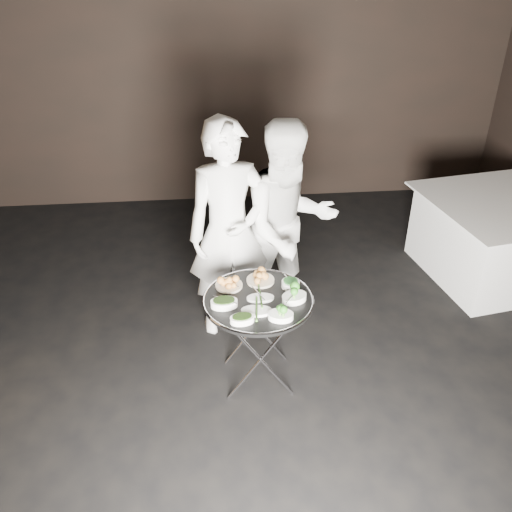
{
  "coord_description": "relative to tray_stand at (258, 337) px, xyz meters",
  "views": [
    {
      "loc": [
        -0.38,
        -2.54,
        2.81
      ],
      "look_at": [
        -0.09,
        0.52,
        0.95
      ],
      "focal_mm": 38.0,
      "sensor_mm": 36.0,
      "label": 1
    }
  ],
  "objects": [
    {
      "name": "potato_plate_b",
      "position": [
        0.04,
        0.21,
        0.35
      ],
      "size": [
        0.19,
        0.19,
        0.07
      ],
      "rotation": [
        0.0,
        0.0,
        0.21
      ],
      "color": "beige",
      "rests_on": "serving_tray"
    },
    {
      "name": "floor",
      "position": [
        0.09,
        -0.37,
        -0.41
      ],
      "size": [
        6.0,
        7.0,
        0.05
      ],
      "primitive_type": "cube",
      "color": "black",
      "rests_on": "ground"
    },
    {
      "name": "dining_table",
      "position": [
        2.33,
        1.2,
        -0.01
      ],
      "size": [
        1.3,
        1.3,
        0.74
      ],
      "rotation": [
        0.0,
        0.0,
        0.17
      ],
      "color": "silver",
      "rests_on": "floor"
    },
    {
      "name": "potato_plate_a",
      "position": [
        -0.18,
        0.17,
        0.35
      ],
      "size": [
        0.19,
        0.19,
        0.07
      ],
      "rotation": [
        0.0,
        0.0,
        0.1
      ],
      "color": "beige",
      "rests_on": "serving_tray"
    },
    {
      "name": "greens_bowl",
      "position": [
        0.23,
        0.12,
        0.35
      ],
      "size": [
        0.13,
        0.13,
        0.07
      ],
      "rotation": [
        0.0,
        0.0,
        0.43
      ],
      "color": "white",
      "rests_on": "serving_tray"
    },
    {
      "name": "wall_back",
      "position": [
        0.09,
        3.16,
        1.11
      ],
      "size": [
        6.0,
        0.05,
        3.0
      ],
      "primitive_type": "cube",
      "color": "black",
      "rests_on": "floor"
    },
    {
      "name": "waiter_left",
      "position": [
        -0.15,
        0.66,
        0.48
      ],
      "size": [
        0.69,
        0.51,
        1.73
      ],
      "primitive_type": "imported",
      "rotation": [
        0.0,
        0.0,
        0.17
      ],
      "color": "white",
      "rests_on": "floor"
    },
    {
      "name": "tray_stand",
      "position": [
        0.0,
        0.0,
        0.0
      ],
      "size": [
        0.47,
        0.4,
        0.69
      ],
      "rotation": [
        0.0,
        0.0,
        -0.01
      ],
      "color": "silver",
      "rests_on": "floor"
    },
    {
      "name": "broccoli_bowl_a",
      "position": [
        0.23,
        -0.04,
        0.35
      ],
      "size": [
        0.2,
        0.18,
        0.07
      ],
      "rotation": [
        0.0,
        0.0,
        0.36
      ],
      "color": "white",
      "rests_on": "serving_tray"
    },
    {
      "name": "spinach_bowl_b",
      "position": [
        -0.12,
        -0.23,
        0.35
      ],
      "size": [
        0.17,
        0.12,
        0.06
      ],
      "rotation": [
        0.0,
        0.0,
        0.13
      ],
      "color": "white",
      "rests_on": "serving_tray"
    },
    {
      "name": "serving_tray",
      "position": [
        0.0,
        -0.0,
        0.31
      ],
      "size": [
        0.74,
        0.74,
        0.04
      ],
      "color": "black",
      "rests_on": "tray_stand"
    },
    {
      "name": "waiter_right",
      "position": [
        0.31,
        0.74,
        0.45
      ],
      "size": [
        0.97,
        0.85,
        1.68
      ],
      "primitive_type": "imported",
      "rotation": [
        0.0,
        0.0,
        0.29
      ],
      "color": "white",
      "rests_on": "floor"
    },
    {
      "name": "serving_utensils",
      "position": [
        0.02,
        0.07,
        0.37
      ],
      "size": [
        0.57,
        0.42,
        0.01
      ],
      "color": "silver",
      "rests_on": "serving_tray"
    },
    {
      "name": "spinach_bowl_a",
      "position": [
        -0.23,
        -0.06,
        0.35
      ],
      "size": [
        0.18,
        0.12,
        0.07
      ],
      "rotation": [
        0.0,
        0.0,
        0.03
      ],
      "color": "white",
      "rests_on": "serving_tray"
    },
    {
      "name": "broccoli_bowl_b",
      "position": [
        0.12,
        -0.22,
        0.35
      ],
      "size": [
        0.18,
        0.14,
        0.07
      ],
      "rotation": [
        0.0,
        0.0,
        -0.17
      ],
      "color": "white",
      "rests_on": "serving_tray"
    },
    {
      "name": "asparagus_plate_b",
      "position": [
        -0.02,
        -0.14,
        0.34
      ],
      "size": [
        0.21,
        0.13,
        0.04
      ],
      "rotation": [
        0.0,
        0.0,
        -0.1
      ],
      "color": "white",
      "rests_on": "serving_tray"
    },
    {
      "name": "asparagus_plate_a",
      "position": [
        0.01,
        -0.0,
        0.34
      ],
      "size": [
        0.18,
        0.1,
        0.04
      ],
      "rotation": [
        0.0,
        0.0,
        -0.01
      ],
      "color": "white",
      "rests_on": "serving_tray"
    }
  ]
}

